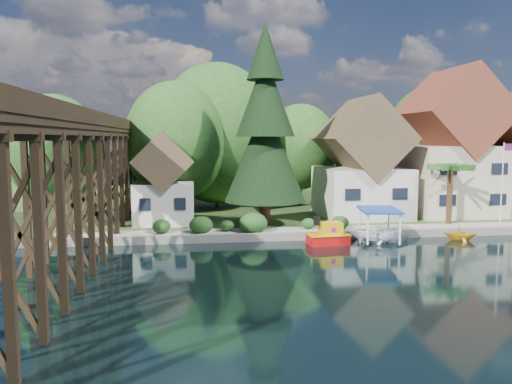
# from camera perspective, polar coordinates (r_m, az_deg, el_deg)

# --- Properties ---
(ground) EXTENTS (140.00, 140.00, 0.00)m
(ground) POSITION_cam_1_polar(r_m,az_deg,el_deg) (30.89, 9.26, -8.42)
(ground) COLOR black
(ground) RESTS_ON ground
(bank) EXTENTS (140.00, 52.00, 0.50)m
(bank) POSITION_cam_1_polar(r_m,az_deg,el_deg) (63.65, 0.45, -0.58)
(bank) COLOR #2C481C
(bank) RESTS_ON ground
(seawall) EXTENTS (60.00, 0.40, 0.62)m
(seawall) POSITION_cam_1_polar(r_m,az_deg,el_deg) (39.46, 11.51, -4.80)
(seawall) COLOR slate
(seawall) RESTS_ON ground
(promenade) EXTENTS (50.00, 2.60, 0.06)m
(promenade) POSITION_cam_1_polar(r_m,az_deg,el_deg) (41.30, 13.56, -4.05)
(promenade) COLOR gray
(promenade) RESTS_ON bank
(trestle_bridge) EXTENTS (4.12, 44.18, 9.30)m
(trestle_bridge) POSITION_cam_1_polar(r_m,az_deg,el_deg) (34.64, -19.61, 1.86)
(trestle_bridge) COLOR black
(trestle_bridge) RESTS_ON ground
(house_left) EXTENTS (7.64, 8.64, 11.02)m
(house_left) POSITION_cam_1_polar(r_m,az_deg,el_deg) (47.36, 11.93, 2.90)
(house_left) COLOR beige
(house_left) RESTS_ON bank
(house_center) EXTENTS (8.65, 9.18, 13.89)m
(house_center) POSITION_cam_1_polar(r_m,az_deg,el_deg) (51.45, 21.30, 4.28)
(house_center) COLOR #C2B398
(house_center) RESTS_ON bank
(shed) EXTENTS (5.09, 5.40, 7.85)m
(shed) POSITION_cam_1_polar(r_m,az_deg,el_deg) (43.34, -10.47, 0.89)
(shed) COLOR beige
(shed) RESTS_ON bank
(bg_trees) EXTENTS (49.90, 13.30, 10.57)m
(bg_trees) POSITION_cam_1_polar(r_m,az_deg,el_deg) (50.80, 3.57, 5.65)
(bg_trees) COLOR #382314
(bg_trees) RESTS_ON bank
(shrubs) EXTENTS (15.76, 2.47, 1.70)m
(shrubs) POSITION_cam_1_polar(r_m,az_deg,el_deg) (38.64, -1.25, -3.52)
(shrubs) COLOR #193B15
(shrubs) RESTS_ON bank
(conifer) EXTENTS (6.71, 6.71, 16.51)m
(conifer) POSITION_cam_1_polar(r_m,az_deg,el_deg) (41.21, 1.05, 7.16)
(conifer) COLOR #382314
(conifer) RESTS_ON bank
(palm_tree) EXTENTS (4.90, 4.90, 5.36)m
(palm_tree) POSITION_cam_1_polar(r_m,az_deg,el_deg) (44.62, 21.36, 2.46)
(palm_tree) COLOR #382314
(palm_tree) RESTS_ON bank
(flagpole) EXTENTS (1.01, 0.46, 6.89)m
(flagpole) POSITION_cam_1_polar(r_m,az_deg,el_deg) (46.60, 26.51, 1.82)
(flagpole) COLOR white
(flagpole) RESTS_ON bank
(tugboat) EXTENTS (3.15, 1.92, 2.18)m
(tugboat) POSITION_cam_1_polar(r_m,az_deg,el_deg) (36.92, 8.28, -4.95)
(tugboat) COLOR #AF0D0B
(tugboat) RESTS_ON ground
(boat_white_a) EXTENTS (4.35, 3.31, 0.85)m
(boat_white_a) POSITION_cam_1_polar(r_m,az_deg,el_deg) (38.99, 14.62, -4.84)
(boat_white_a) COLOR silver
(boat_white_a) RESTS_ON ground
(boat_canopy) EXTENTS (3.39, 4.40, 2.57)m
(boat_canopy) POSITION_cam_1_polar(r_m,az_deg,el_deg) (38.00, 13.85, -4.06)
(boat_canopy) COLOR white
(boat_canopy) RESTS_ON ground
(boat_yellow) EXTENTS (2.84, 2.62, 1.24)m
(boat_yellow) POSITION_cam_1_polar(r_m,az_deg,el_deg) (41.09, 22.33, -4.27)
(boat_yellow) COLOR gold
(boat_yellow) RESTS_ON ground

